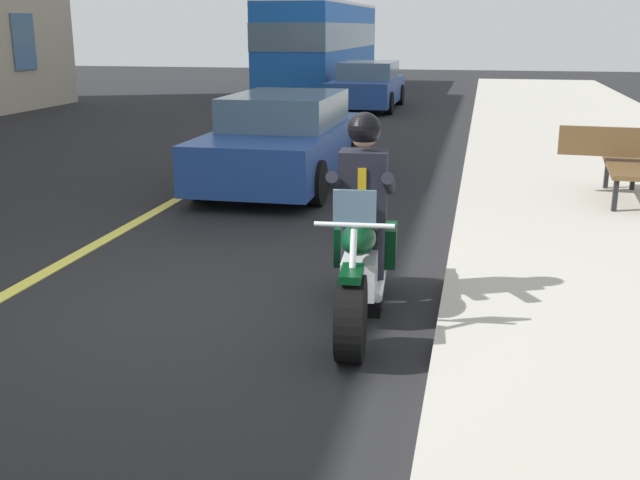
# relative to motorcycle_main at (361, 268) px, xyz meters

# --- Properties ---
(ground_plane) EXTENTS (80.00, 80.00, 0.00)m
(ground_plane) POSITION_rel_motorcycle_main_xyz_m (-0.00, -1.33, -0.45)
(ground_plane) COLOR black
(lane_center_stripe) EXTENTS (60.00, 0.16, 0.01)m
(lane_center_stripe) POSITION_rel_motorcycle_main_xyz_m (-0.00, -3.33, -0.45)
(lane_center_stripe) COLOR #E5DB4C
(lane_center_stripe) RESTS_ON ground_plane
(motorcycle_main) EXTENTS (2.22, 0.70, 1.26)m
(motorcycle_main) POSITION_rel_motorcycle_main_xyz_m (0.00, 0.00, 0.00)
(motorcycle_main) COLOR black
(motorcycle_main) RESTS_ON ground_plane
(rider_main) EXTENTS (0.65, 0.58, 1.74)m
(rider_main) POSITION_rel_motorcycle_main_xyz_m (-0.19, -0.02, 0.58)
(rider_main) COLOR black
(rider_main) RESTS_ON ground_plane
(bus_near) EXTENTS (11.05, 2.70, 3.30)m
(bus_near) POSITION_rel_motorcycle_main_xyz_m (-23.47, -5.24, 1.42)
(bus_near) COLOR blue
(bus_near) RESTS_ON ground_plane
(car_silver) EXTENTS (4.60, 1.92, 1.40)m
(car_silver) POSITION_rel_motorcycle_main_xyz_m (-5.64, -2.14, 0.24)
(car_silver) COLOR navy
(car_silver) RESTS_ON ground_plane
(car_dark) EXTENTS (4.60, 1.92, 1.40)m
(car_dark) POSITION_rel_motorcycle_main_xyz_m (-17.37, -2.55, 0.24)
(car_dark) COLOR navy
(car_dark) RESTS_ON ground_plane
(bench_sidewalk) EXTENTS (1.83, 1.80, 0.95)m
(bench_sidewalk) POSITION_rel_motorcycle_main_xyz_m (-4.80, 2.88, 0.26)
(bench_sidewalk) COLOR brown
(bench_sidewalk) RESTS_ON sidewalk_curb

